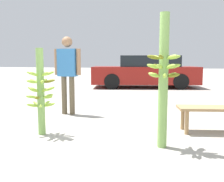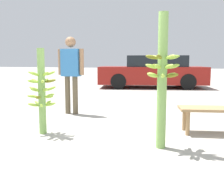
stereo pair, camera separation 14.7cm
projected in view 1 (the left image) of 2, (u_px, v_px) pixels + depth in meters
ground_plane at (89, 149)px, 3.15m from camera, size 80.00×80.00×0.00m
banana_stalk_left at (41, 91)px, 3.70m from camera, size 0.44×0.44×1.29m
banana_stalk_center at (163, 78)px, 3.11m from camera, size 0.43×0.43×1.69m
vendor_person at (68, 68)px, 5.13m from camera, size 0.58×0.21×1.60m
market_bench at (217, 111)px, 3.84m from camera, size 1.25×0.65×0.40m
parked_car at (145, 72)px, 10.69m from camera, size 4.71×2.87×1.34m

